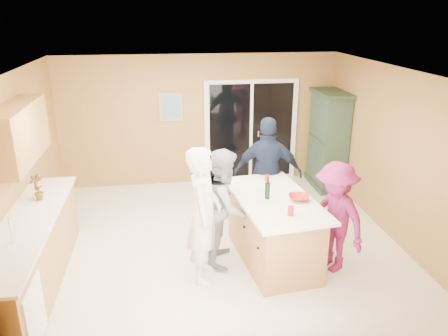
{
  "coord_description": "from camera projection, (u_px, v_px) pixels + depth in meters",
  "views": [
    {
      "loc": [
        -0.74,
        -5.98,
        3.39
      ],
      "look_at": [
        0.15,
        0.1,
        1.15
      ],
      "focal_mm": 35.0,
      "sensor_mm": 36.0,
      "label": 1
    }
  ],
  "objects": [
    {
      "name": "floor",
      "position": [
        215.0,
        240.0,
        6.82
      ],
      "size": [
        5.5,
        5.5,
        0.0
      ],
      "primitive_type": "plane",
      "color": "silver",
      "rests_on": "ground"
    },
    {
      "name": "ceiling",
      "position": [
        214.0,
        71.0,
        5.93
      ],
      "size": [
        5.5,
        5.0,
        0.1
      ],
      "primitive_type": "cube",
      "color": "white",
      "rests_on": "wall_back"
    },
    {
      "name": "wall_back",
      "position": [
        199.0,
        121.0,
        8.7
      ],
      "size": [
        5.5,
        0.1,
        2.6
      ],
      "primitive_type": "cube",
      "color": "tan",
      "rests_on": "ground"
    },
    {
      "name": "wall_front",
      "position": [
        248.0,
        248.0,
        4.05
      ],
      "size": [
        5.5,
        0.1,
        2.6
      ],
      "primitive_type": "cube",
      "color": "tan",
      "rests_on": "ground"
    },
    {
      "name": "wall_left",
      "position": [
        17.0,
        171.0,
        6.0
      ],
      "size": [
        0.1,
        5.0,
        2.6
      ],
      "primitive_type": "cube",
      "color": "tan",
      "rests_on": "ground"
    },
    {
      "name": "wall_right",
      "position": [
        391.0,
        153.0,
        6.75
      ],
      "size": [
        0.1,
        5.0,
        2.6
      ],
      "primitive_type": "cube",
      "color": "tan",
      "rests_on": "ground"
    },
    {
      "name": "left_cabinet_run",
      "position": [
        28.0,
        263.0,
        5.36
      ],
      "size": [
        0.65,
        3.05,
        1.24
      ],
      "color": "#AB7642",
      "rests_on": "floor"
    },
    {
      "name": "upper_cabinets",
      "position": [
        19.0,
        134.0,
        5.64
      ],
      "size": [
        0.35,
        1.6,
        0.75
      ],
      "primitive_type": "cube",
      "color": "#AB7642",
      "rests_on": "wall_left"
    },
    {
      "name": "sliding_door",
      "position": [
        251.0,
        131.0,
        8.9
      ],
      "size": [
        1.9,
        0.07,
        2.1
      ],
      "color": "white",
      "rests_on": "floor"
    },
    {
      "name": "framed_picture",
      "position": [
        171.0,
        107.0,
        8.5
      ],
      "size": [
        0.46,
        0.04,
        0.56
      ],
      "color": "tan",
      "rests_on": "wall_back"
    },
    {
      "name": "kitchen_island",
      "position": [
        273.0,
        231.0,
        6.13
      ],
      "size": [
        1.21,
        1.94,
        0.97
      ],
      "rotation": [
        0.0,
        0.0,
        0.12
      ],
      "color": "#AB7642",
      "rests_on": "floor"
    },
    {
      "name": "green_hutch",
      "position": [
        328.0,
        141.0,
        8.61
      ],
      "size": [
        0.55,
        1.05,
        1.93
      ],
      "color": "#233928",
      "rests_on": "floor"
    },
    {
      "name": "woman_white",
      "position": [
        204.0,
        215.0,
        5.57
      ],
      "size": [
        0.57,
        0.75,
        1.83
      ],
      "primitive_type": "imported",
      "rotation": [
        0.0,
        0.0,
        1.35
      ],
      "color": "white",
      "rests_on": "floor"
    },
    {
      "name": "woman_grey",
      "position": [
        224.0,
        207.0,
        6.03
      ],
      "size": [
        0.8,
        0.93,
        1.65
      ],
      "primitive_type": "imported",
      "rotation": [
        0.0,
        0.0,
        1.32
      ],
      "color": "gray",
      "rests_on": "floor"
    },
    {
      "name": "woman_navy",
      "position": [
        268.0,
        174.0,
        6.93
      ],
      "size": [
        1.15,
        0.68,
        1.85
      ],
      "primitive_type": "imported",
      "rotation": [
        0.0,
        0.0,
        2.92
      ],
      "color": "#181F34",
      "rests_on": "floor"
    },
    {
      "name": "woman_magenta",
      "position": [
        334.0,
        217.0,
        5.84
      ],
      "size": [
        0.94,
        1.15,
        1.54
      ],
      "primitive_type": "imported",
      "rotation": [
        0.0,
        0.0,
        -1.14
      ],
      "color": "maroon",
      "rests_on": "floor"
    },
    {
      "name": "serving_bowl",
      "position": [
        299.0,
        198.0,
        5.88
      ],
      "size": [
        0.32,
        0.32,
        0.07
      ],
      "primitive_type": "imported",
      "rotation": [
        0.0,
        0.0,
        -0.2
      ],
      "color": "#B11C13",
      "rests_on": "kitchen_island"
    },
    {
      "name": "tulip_vase",
      "position": [
        37.0,
        187.0,
        5.89
      ],
      "size": [
        0.24,
        0.21,
        0.38
      ],
      "primitive_type": "imported",
      "rotation": [
        0.0,
        0.0,
        -0.43
      ],
      "color": "#A52410",
      "rests_on": "left_cabinet_run"
    },
    {
      "name": "tumbler_near",
      "position": [
        291.0,
        211.0,
        5.44
      ],
      "size": [
        0.08,
        0.08,
        0.12
      ],
      "primitive_type": "cylinder",
      "rotation": [
        0.0,
        0.0,
        -0.02
      ],
      "color": "#B11C13",
      "rests_on": "kitchen_island"
    },
    {
      "name": "tumbler_far",
      "position": [
        267.0,
        179.0,
        6.49
      ],
      "size": [
        0.07,
        0.07,
        0.11
      ],
      "primitive_type": "cylinder",
      "rotation": [
        0.0,
        0.0,
        0.0
      ],
      "color": "#B11C13",
      "rests_on": "kitchen_island"
    },
    {
      "name": "wine_bottle",
      "position": [
        267.0,
        190.0,
        5.9
      ],
      "size": [
        0.07,
        0.07,
        0.31
      ],
      "rotation": [
        0.0,
        0.0,
        0.16
      ],
      "color": "black",
      "rests_on": "kitchen_island"
    },
    {
      "name": "white_plate",
      "position": [
        260.0,
        183.0,
        6.47
      ],
      "size": [
        0.23,
        0.23,
        0.01
      ],
      "primitive_type": "cylinder",
      "rotation": [
        0.0,
        0.0,
        -0.05
      ],
      "color": "white",
      "rests_on": "kitchen_island"
    }
  ]
}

